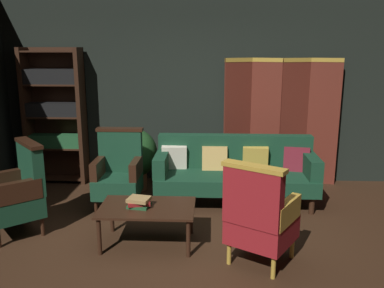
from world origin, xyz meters
The scene contains 13 objects.
ground_plane centered at (0.00, 0.00, 0.00)m, with size 10.00×10.00×0.00m, color #331E11.
back_wall centered at (0.00, 2.45, 1.40)m, with size 7.20×0.10×2.80m, color black.
folding_screen centered at (1.25, 2.27, 0.99)m, with size 1.72×0.25×1.90m.
bookshelf centered at (-2.15, 2.19, 1.08)m, with size 0.90×0.32×2.05m.
velvet_couch centered at (0.55, 1.46, 0.46)m, with size 2.12×0.78×0.88m.
coffee_table centered at (-0.44, 0.16, 0.37)m, with size 1.00×0.64×0.42m.
armchair_gilt_accent centered at (0.69, -0.21, 0.49)m, with size 0.80×0.79×1.04m.
armchair_wing_left centered at (-1.92, 0.35, 0.49)m, with size 0.81×0.81×1.04m.
armchair_wing_right centered at (-0.96, 1.11, 0.49)m, with size 0.60×0.58×1.04m.
potted_plant centered at (-0.86, 1.87, 0.52)m, with size 0.60×0.60×0.89m.
book_green_cloth centered at (-0.53, 0.14, 0.43)m, with size 0.22×0.18×0.03m, color #1E4C28.
book_red_leather centered at (-0.53, 0.14, 0.47)m, with size 0.23×0.16×0.04m, color maroon.
book_tan_leather centered at (-0.53, 0.14, 0.50)m, with size 0.22×0.18×0.04m, color #9E7A47.
Camera 1 is at (0.22, -3.89, 2.07)m, focal length 38.60 mm.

